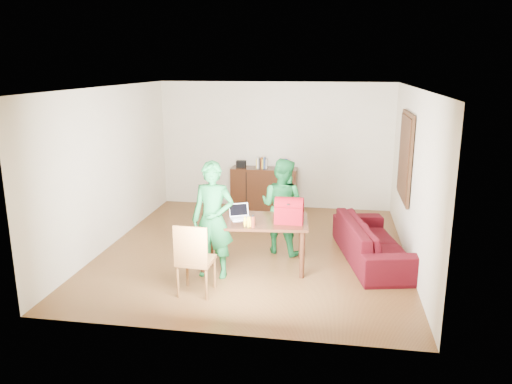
% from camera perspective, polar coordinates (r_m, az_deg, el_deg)
% --- Properties ---
extents(room, '(5.20, 5.70, 2.90)m').
position_cam_1_polar(room, '(8.26, 0.01, 2.20)').
color(room, '#452511').
rests_on(room, ground).
extents(table, '(1.70, 1.06, 0.76)m').
position_cam_1_polar(table, '(7.62, -0.24, -3.86)').
color(table, black).
rests_on(table, ground).
extents(chair, '(0.49, 0.47, 1.02)m').
position_cam_1_polar(chair, '(6.92, -6.87, -9.18)').
color(chair, brown).
rests_on(chair, ground).
extents(person_near, '(0.65, 0.44, 1.73)m').
position_cam_1_polar(person_near, '(7.27, -4.94, -3.21)').
color(person_near, '#145A27').
rests_on(person_near, ground).
extents(person_far, '(0.94, 0.85, 1.59)m').
position_cam_1_polar(person_far, '(8.21, 3.00, -1.60)').
color(person_far, '#16662D').
rests_on(person_far, ground).
extents(laptop, '(0.36, 0.32, 0.21)m').
position_cam_1_polar(laptop, '(7.61, -1.73, -2.80)').
color(laptop, white).
rests_on(laptop, table).
extents(bananas, '(0.19, 0.14, 0.06)m').
position_cam_1_polar(bananas, '(7.23, -0.95, -3.81)').
color(bananas, gold).
rests_on(bananas, table).
extents(bottle, '(0.08, 0.08, 0.19)m').
position_cam_1_polar(bottle, '(7.21, -0.36, -3.36)').
color(bottle, '#5E2415').
rests_on(bottle, table).
extents(red_bag, '(0.42, 0.25, 0.31)m').
position_cam_1_polar(red_bag, '(7.41, 3.80, -2.40)').
color(red_bag, maroon).
rests_on(red_bag, table).
extents(sofa, '(1.31, 2.33, 0.64)m').
position_cam_1_polar(sofa, '(8.20, 13.27, -5.46)').
color(sofa, '#330612').
rests_on(sofa, ground).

